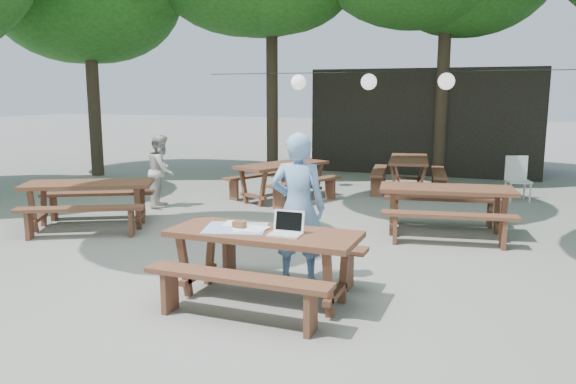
# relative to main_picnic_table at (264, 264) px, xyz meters

# --- Properties ---
(ground) EXTENTS (80.00, 80.00, 0.00)m
(ground) POSITION_rel_main_picnic_table_xyz_m (-0.31, 0.74, -0.39)
(ground) COLOR slate
(ground) RESTS_ON ground
(pavilion) EXTENTS (6.00, 3.00, 2.80)m
(pavilion) POSITION_rel_main_picnic_table_xyz_m (0.19, 11.24, 1.01)
(pavilion) COLOR black
(pavilion) RESTS_ON ground
(main_picnic_table) EXTENTS (2.00, 1.58, 0.75)m
(main_picnic_table) POSITION_rel_main_picnic_table_xyz_m (0.00, 0.00, 0.00)
(main_picnic_table) COLOR #502D1C
(main_picnic_table) RESTS_ON ground
(picnic_table_nw) EXTENTS (2.42, 2.29, 0.75)m
(picnic_table_nw) POSITION_rel_main_picnic_table_xyz_m (-3.94, 1.92, 0.00)
(picnic_table_nw) COLOR #502D1C
(picnic_table_nw) RESTS_ON ground
(picnic_table_ne) EXTENTS (2.14, 1.88, 0.75)m
(picnic_table_ne) POSITION_rel_main_picnic_table_xyz_m (1.50, 3.55, 0.00)
(picnic_table_ne) COLOR #502D1C
(picnic_table_ne) RESTS_ON ground
(picnic_table_far_w) EXTENTS (2.20, 2.37, 0.75)m
(picnic_table_far_w) POSITION_rel_main_picnic_table_xyz_m (-1.93, 5.31, 0.00)
(picnic_table_far_w) COLOR #502D1C
(picnic_table_far_w) RESTS_ON ground
(picnic_table_far_e) EXTENTS (1.85, 2.12, 0.75)m
(picnic_table_far_e) POSITION_rel_main_picnic_table_xyz_m (0.32, 7.20, 0.00)
(picnic_table_far_e) COLOR #502D1C
(picnic_table_far_e) RESTS_ON ground
(woman) EXTENTS (0.70, 0.52, 1.74)m
(woman) POSITION_rel_main_picnic_table_xyz_m (0.12, 0.71, 0.48)
(woman) COLOR #7CABE3
(woman) RESTS_ON ground
(second_person) EXTENTS (0.72, 0.82, 1.40)m
(second_person) POSITION_rel_main_picnic_table_xyz_m (-3.83, 3.82, 0.31)
(second_person) COLOR beige
(second_person) RESTS_ON ground
(plastic_chair) EXTENTS (0.54, 0.54, 0.90)m
(plastic_chair) POSITION_rel_main_picnic_table_xyz_m (2.57, 6.96, -0.13)
(plastic_chair) COLOR silver
(plastic_chair) RESTS_ON ground
(laptop) EXTENTS (0.34, 0.27, 0.24)m
(laptop) POSITION_rel_main_picnic_table_xyz_m (0.27, -0.03, 0.42)
(laptop) COLOR white
(laptop) RESTS_ON main_picnic_table
(tabletop_clutter) EXTENTS (0.78, 0.71, 0.08)m
(tabletop_clutter) POSITION_rel_main_picnic_table_xyz_m (-0.31, 0.01, 0.37)
(tabletop_clutter) COLOR blue
(tabletop_clutter) RESTS_ON main_picnic_table
(paper_lanterns) EXTENTS (9.00, 0.34, 0.38)m
(paper_lanterns) POSITION_rel_main_picnic_table_xyz_m (-0.50, 6.74, 2.02)
(paper_lanterns) COLOR black
(paper_lanterns) RESTS_ON ground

